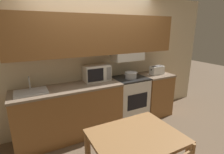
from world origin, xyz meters
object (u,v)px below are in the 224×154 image
sink_basin (31,92)px  stove_range (129,99)px  cooking_pot (131,75)px  toaster (157,70)px  dining_table (136,144)px  microwave (97,73)px

sink_basin → stove_range: bearing=0.3°
cooking_pot → sink_basin: bearing=178.7°
toaster → sink_basin: size_ratio=0.63×
stove_range → sink_basin: bearing=-179.7°
toaster → sink_basin: bearing=179.3°
cooking_pot → dining_table: bearing=-121.4°
toaster → dining_table: size_ratio=0.32×
stove_range → cooking_pot: (-0.02, -0.05, 0.54)m
microwave → toaster: (1.35, -0.17, -0.06)m
stove_range → cooking_pot: cooking_pot is taller
cooking_pot → sink_basin: 1.83m
stove_range → cooking_pot: 0.54m
stove_range → dining_table: bearing=-121.0°
cooking_pot → microwave: (-0.66, 0.18, 0.08)m
toaster → dining_table: 2.15m
microwave → toaster: bearing=-7.0°
stove_range → sink_basin: 1.91m
toaster → stove_range: bearing=176.6°
stove_range → cooking_pot: bearing=-110.2°
microwave → sink_basin: bearing=-173.4°
microwave → toaster: microwave is taller
stove_range → microwave: 0.93m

